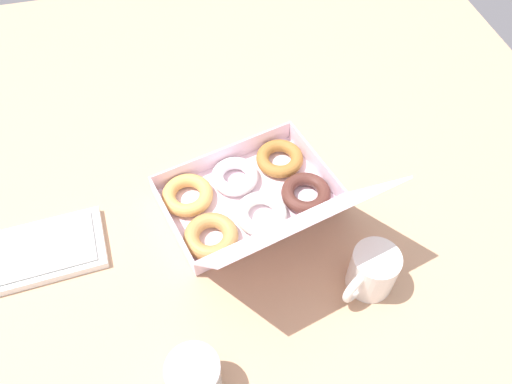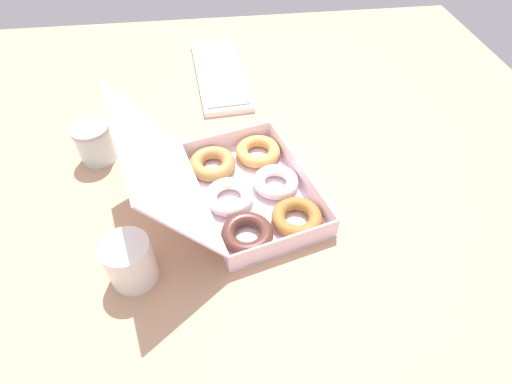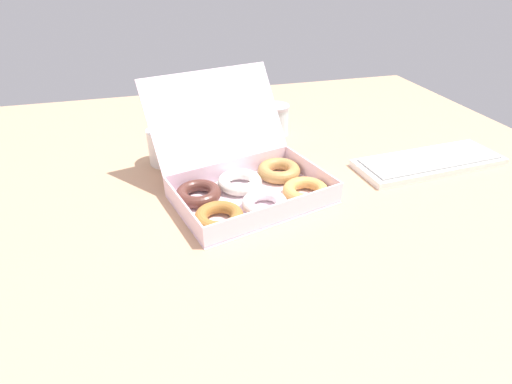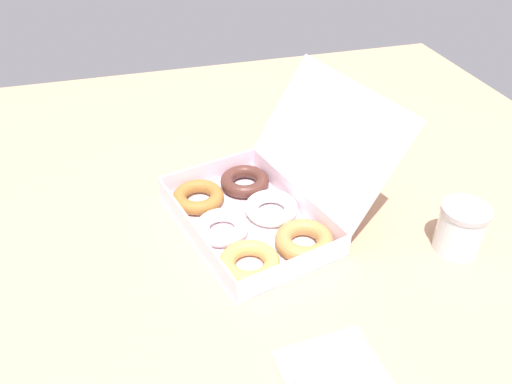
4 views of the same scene
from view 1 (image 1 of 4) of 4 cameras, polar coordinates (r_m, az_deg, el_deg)
The scene contains 4 objects.
ground_plane at distance 109.75cm, azimuth -3.92°, elevation -1.63°, with size 180.00×180.00×2.00cm, color tan.
donut_box at distance 105.37cm, azimuth -0.64°, elevation -0.78°, with size 43.79×44.72×25.28cm.
coffee_mug at distance 96.70cm, azimuth 13.06°, elevation -8.85°, with size 12.10×9.39×9.88cm.
glass_jar at distance 87.73cm, azimuth -7.00°, elevation -20.31°, with size 8.96×8.96×9.66cm.
Camera 1 is at (7.68, 63.03, 88.51)cm, focal length 35.00 mm.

